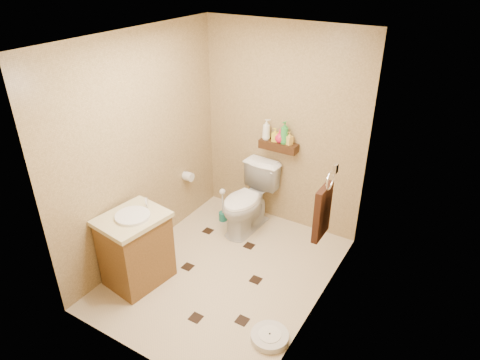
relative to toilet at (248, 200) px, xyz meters
The scene contains 19 objects.
ground 0.95m from the toilet, 76.00° to the right, with size 2.50×2.50×0.00m, color #BFA98B.
wall_back 0.92m from the toilet, 63.61° to the left, with size 2.00×0.04×2.40m, color tan.
wall_front 2.24m from the toilet, 84.31° to the right, with size 2.00×0.04×2.40m, color tan.
wall_left 1.40m from the toilet, 133.61° to the right, with size 0.04×2.50×2.40m, color tan.
wall_right 1.67m from the toilet, 34.57° to the right, with size 0.04×2.50×2.40m, color tan.
ceiling 2.17m from the toilet, 76.00° to the right, with size 2.00×2.50×0.02m, color white.
wall_shelf 0.73m from the toilet, 58.46° to the left, with size 0.46×0.14×0.10m, color #3D2310.
floor_accents 0.97m from the toilet, 76.73° to the right, with size 1.20×1.32×0.01m.
toilet is the anchor object (origin of this frame).
vanity 1.46m from the toilet, 109.69° to the right, with size 0.60×0.69×0.89m.
bathroom_scale 1.76m from the toilet, 53.29° to the right, with size 0.40×0.40×0.07m.
toilet_brush 0.43m from the toilet, behind, with size 0.10×0.10×0.45m.
towel_ring 1.37m from the toilet, 27.44° to the right, with size 0.12×0.30×0.76m.
toilet_paper 0.78m from the toilet, 166.05° to the right, with size 0.12×0.11×0.12m.
bottle_a 0.86m from the toilet, 82.62° to the left, with size 0.09×0.09×0.24m, color white.
bottle_b 0.84m from the toilet, 64.74° to the left, with size 0.07×0.07×0.16m, color gold.
bottle_c 0.85m from the toilet, 56.33° to the left, with size 0.12×0.12×0.16m, color red.
bottle_d 0.91m from the toilet, 50.83° to the left, with size 0.10×0.10×0.26m, color green.
bottle_e 0.88m from the toilet, 44.94° to the left, with size 0.07×0.07×0.15m, color gold.
Camera 1 is at (1.96, -2.94, 3.02)m, focal length 32.00 mm.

